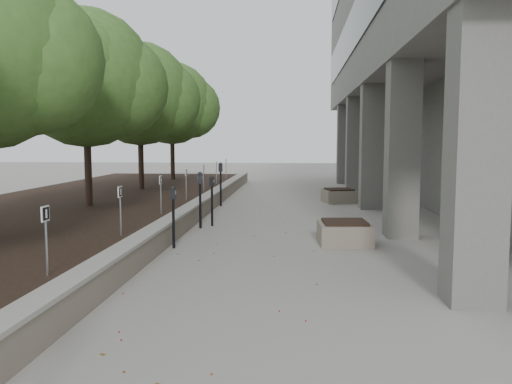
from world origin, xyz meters
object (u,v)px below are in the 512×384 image
(crabapple_tree_3, at_px, (86,108))
(parking_meter_4, at_px, (200,200))
(parking_meter_2, at_px, (173,217))
(parking_meter_3, at_px, (212,201))
(parking_meter_5, at_px, (221,184))
(planter_back, at_px, (339,195))
(crabapple_tree_4, at_px, (140,116))
(crabapple_tree_5, at_px, (172,121))
(planter_front, at_px, (344,232))

(crabapple_tree_3, distance_m, parking_meter_4, 4.32)
(parking_meter_2, xyz_separation_m, parking_meter_4, (0.10, 2.47, 0.07))
(parking_meter_2, bearing_deg, parking_meter_3, 85.10)
(parking_meter_5, height_order, planter_back, parking_meter_5)
(crabapple_tree_4, bearing_deg, parking_meter_4, -61.41)
(crabapple_tree_5, distance_m, parking_meter_2, 14.28)
(crabapple_tree_5, distance_m, parking_meter_5, 7.85)
(crabapple_tree_4, height_order, planter_front, crabapple_tree_4)
(parking_meter_5, bearing_deg, planter_front, -56.47)
(crabapple_tree_5, xyz_separation_m, parking_meter_4, (3.38, -11.20, -2.40))
(crabapple_tree_4, height_order, planter_back, crabapple_tree_4)
(parking_meter_5, xyz_separation_m, planter_back, (4.07, 1.40, -0.49))
(parking_meter_2, height_order, planter_front, parking_meter_2)
(crabapple_tree_3, xyz_separation_m, planter_back, (7.32, 4.66, -2.87))
(parking_meter_3, height_order, parking_meter_4, parking_meter_4)
(parking_meter_2, xyz_separation_m, planter_front, (3.56, 0.70, -0.39))
(parking_meter_4, height_order, parking_meter_5, parking_meter_5)
(parking_meter_3, relative_size, parking_meter_4, 0.91)
(crabapple_tree_4, bearing_deg, planter_back, -2.62)
(crabapple_tree_3, bearing_deg, planter_back, 32.50)
(parking_meter_5, distance_m, planter_front, 7.22)
(crabapple_tree_3, xyz_separation_m, parking_meter_5, (3.25, 3.27, -2.38))
(parking_meter_4, xyz_separation_m, planter_back, (3.94, 5.87, -0.47))
(crabapple_tree_4, xyz_separation_m, planter_back, (7.32, -0.34, -2.87))
(crabapple_tree_5, bearing_deg, planter_back, -36.08)
(crabapple_tree_4, relative_size, parking_meter_4, 3.78)
(parking_meter_2, height_order, planter_back, parking_meter_2)
(crabapple_tree_3, height_order, parking_meter_2, crabapple_tree_3)
(crabapple_tree_3, relative_size, planter_front, 4.97)
(crabapple_tree_4, xyz_separation_m, parking_meter_5, (3.25, -1.73, -2.38))
(planter_front, bearing_deg, crabapple_tree_4, 130.62)
(parking_meter_4, bearing_deg, crabapple_tree_4, 110.93)
(crabapple_tree_3, bearing_deg, parking_meter_3, -13.03)
(parking_meter_3, distance_m, parking_meter_4, 0.44)
(crabapple_tree_5, xyz_separation_m, planter_back, (7.32, -5.34, -2.87))
(planter_back, bearing_deg, planter_front, -93.60)
(crabapple_tree_3, height_order, parking_meter_5, crabapple_tree_3)
(crabapple_tree_3, relative_size, planter_back, 5.06)
(planter_front, bearing_deg, parking_meter_5, 119.92)
(crabapple_tree_5, bearing_deg, parking_meter_2, -76.52)
(crabapple_tree_4, distance_m, planter_back, 7.87)
(crabapple_tree_4, bearing_deg, parking_meter_5, -28.08)
(crabapple_tree_3, distance_m, planter_back, 9.14)
(crabapple_tree_3, distance_m, parking_meter_2, 5.51)
(parking_meter_2, bearing_deg, crabapple_tree_5, 105.49)
(crabapple_tree_4, bearing_deg, parking_meter_2, -69.30)
(crabapple_tree_3, relative_size, parking_meter_5, 3.66)
(crabapple_tree_5, height_order, parking_meter_5, crabapple_tree_5)
(parking_meter_5, bearing_deg, planter_back, 22.57)
(crabapple_tree_4, distance_m, parking_meter_3, 7.30)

